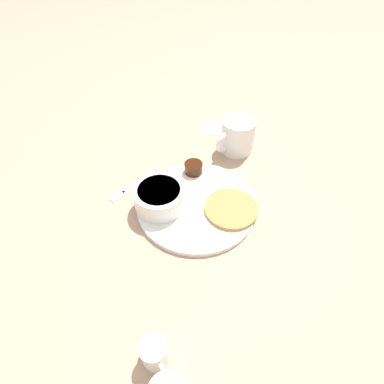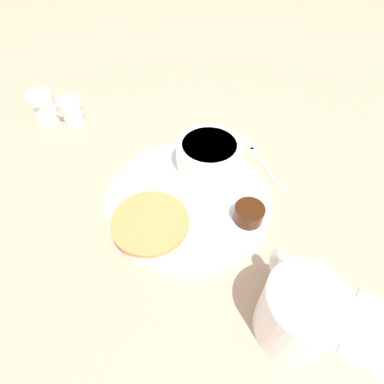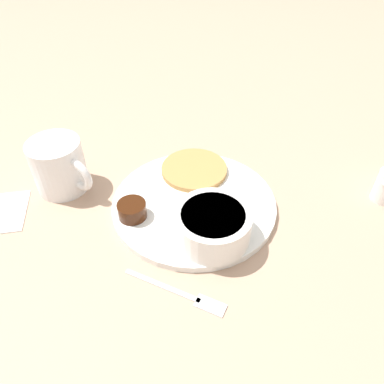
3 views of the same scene
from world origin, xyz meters
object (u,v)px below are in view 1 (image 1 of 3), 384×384
coffee_mug (237,136)px  creamer_pitcher_near (154,353)px  bowl (160,196)px  fork (129,188)px  plate (196,204)px

coffee_mug → creamer_pitcher_near: coffee_mug is taller
bowl → fork: bowl is taller
plate → creamer_pitcher_near: size_ratio=4.72×
plate → bowl: bearing=19.4°
plate → fork: plate is taller
coffee_mug → fork: size_ratio=0.80×
coffee_mug → plate: bearing=78.0°
plate → creamer_pitcher_near: bearing=93.9°
coffee_mug → bowl: bearing=63.8°
coffee_mug → creamer_pitcher_near: (0.03, 0.56, -0.02)m
coffee_mug → fork: bearing=44.7°
plate → creamer_pitcher_near: creamer_pitcher_near is taller
plate → creamer_pitcher_near: (-0.02, 0.33, 0.02)m
creamer_pitcher_near → fork: size_ratio=0.41×
bowl → fork: bearing=-21.6°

